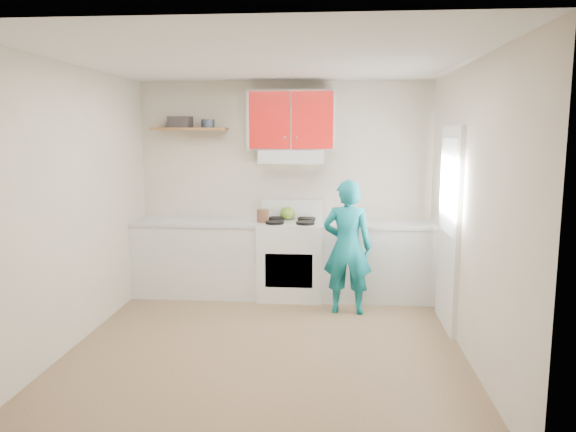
# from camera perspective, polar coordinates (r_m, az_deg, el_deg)

# --- Properties ---
(floor) EXTENTS (3.80, 3.80, 0.00)m
(floor) POSITION_cam_1_polar(r_m,az_deg,el_deg) (5.28, -2.17, -13.34)
(floor) COLOR brown
(floor) RESTS_ON ground
(ceiling) EXTENTS (3.60, 3.80, 0.04)m
(ceiling) POSITION_cam_1_polar(r_m,az_deg,el_deg) (4.93, -2.36, 15.90)
(ceiling) COLOR white
(ceiling) RESTS_ON floor
(back_wall) EXTENTS (3.60, 0.04, 2.60)m
(back_wall) POSITION_cam_1_polar(r_m,az_deg,el_deg) (6.82, -0.32, 2.99)
(back_wall) COLOR beige
(back_wall) RESTS_ON floor
(front_wall) EXTENTS (3.60, 0.04, 2.60)m
(front_wall) POSITION_cam_1_polar(r_m,az_deg,el_deg) (3.09, -6.55, -4.13)
(front_wall) COLOR beige
(front_wall) RESTS_ON floor
(left_wall) EXTENTS (0.04, 3.80, 2.60)m
(left_wall) POSITION_cam_1_polar(r_m,az_deg,el_deg) (5.46, -21.36, 0.94)
(left_wall) COLOR beige
(left_wall) RESTS_ON floor
(right_wall) EXTENTS (0.04, 3.80, 2.60)m
(right_wall) POSITION_cam_1_polar(r_m,az_deg,el_deg) (5.05, 18.46, 0.49)
(right_wall) COLOR beige
(right_wall) RESTS_ON floor
(door) EXTENTS (0.05, 0.85, 2.05)m
(door) POSITION_cam_1_polar(r_m,az_deg,el_deg) (5.76, 16.46, -1.21)
(door) COLOR white
(door) RESTS_ON floor
(door_glass) EXTENTS (0.01, 0.55, 0.95)m
(door_glass) POSITION_cam_1_polar(r_m,az_deg,el_deg) (5.70, 16.38, 3.01)
(door_glass) COLOR white
(door_glass) RESTS_ON door
(counter_left) EXTENTS (1.52, 0.60, 0.90)m
(counter_left) POSITION_cam_1_polar(r_m,az_deg,el_deg) (6.84, -9.28, -4.34)
(counter_left) COLOR silver
(counter_left) RESTS_ON floor
(counter_right) EXTENTS (1.32, 0.60, 0.90)m
(counter_right) POSITION_cam_1_polar(r_m,az_deg,el_deg) (6.66, 9.31, -4.69)
(counter_right) COLOR silver
(counter_right) RESTS_ON floor
(stove) EXTENTS (0.76, 0.65, 0.92)m
(stove) POSITION_cam_1_polar(r_m,az_deg,el_deg) (6.63, 0.30, -4.54)
(stove) COLOR white
(stove) RESTS_ON floor
(range_hood) EXTENTS (0.76, 0.44, 0.15)m
(range_hood) POSITION_cam_1_polar(r_m,az_deg,el_deg) (6.56, 0.38, 6.22)
(range_hood) COLOR silver
(range_hood) RESTS_ON back_wall
(upper_cabinets) EXTENTS (1.02, 0.33, 0.70)m
(upper_cabinets) POSITION_cam_1_polar(r_m,az_deg,el_deg) (6.61, 0.42, 9.93)
(upper_cabinets) COLOR red
(upper_cabinets) RESTS_ON back_wall
(shelf) EXTENTS (0.90, 0.30, 0.04)m
(shelf) POSITION_cam_1_polar(r_m,az_deg,el_deg) (6.83, -10.21, 8.91)
(shelf) COLOR brown
(shelf) RESTS_ON back_wall
(books) EXTENTS (0.28, 0.22, 0.13)m
(books) POSITION_cam_1_polar(r_m,az_deg,el_deg) (6.85, -11.17, 9.60)
(books) COLOR #362F32
(books) RESTS_ON shelf
(tin) EXTENTS (0.16, 0.16, 0.10)m
(tin) POSITION_cam_1_polar(r_m,az_deg,el_deg) (6.76, -8.35, 9.53)
(tin) COLOR #333D4C
(tin) RESTS_ON shelf
(kettle) EXTENTS (0.23, 0.23, 0.16)m
(kettle) POSITION_cam_1_polar(r_m,az_deg,el_deg) (6.68, -0.05, 0.28)
(kettle) COLOR #547420
(kettle) RESTS_ON stove
(crock) EXTENTS (0.18, 0.18, 0.17)m
(crock) POSITION_cam_1_polar(r_m,az_deg,el_deg) (6.52, -2.64, -0.06)
(crock) COLOR brown
(crock) RESTS_ON counter_left
(cutting_board) EXTENTS (0.31, 0.23, 0.02)m
(cutting_board) POSITION_cam_1_polar(r_m,az_deg,el_deg) (6.48, 7.00, -0.86)
(cutting_board) COLOR olive
(cutting_board) RESTS_ON counter_right
(silicone_mat) EXTENTS (0.34, 0.31, 0.01)m
(silicone_mat) POSITION_cam_1_polar(r_m,az_deg,el_deg) (6.64, 12.01, -0.82)
(silicone_mat) COLOR red
(silicone_mat) RESTS_ON counter_right
(person) EXTENTS (0.57, 0.41, 1.48)m
(person) POSITION_cam_1_polar(r_m,az_deg,el_deg) (6.02, 6.20, -3.24)
(person) COLOR #0C6A74
(person) RESTS_ON floor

